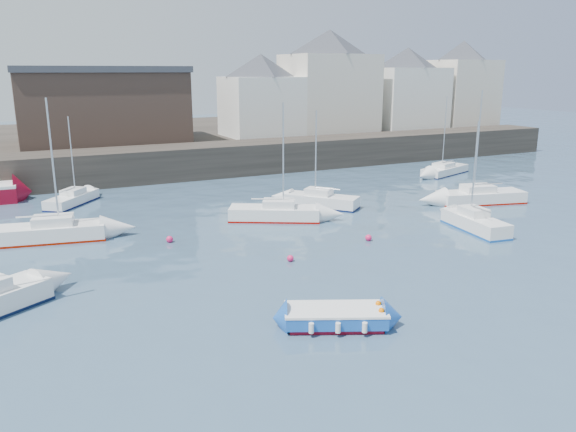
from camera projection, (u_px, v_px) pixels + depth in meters
name	position (u px, v px, depth m)	size (l,w,h in m)	color
water	(412.00, 315.00, 23.68)	(220.00, 220.00, 0.00)	#2D4760
quay_wall	(183.00, 162.00, 53.77)	(90.00, 5.00, 3.00)	#28231E
land_strip	(143.00, 142.00, 69.46)	(90.00, 32.00, 2.80)	#28231E
bldg_east_a	(329.00, 81.00, 66.48)	(13.36, 13.36, 11.80)	beige
bldg_east_b	(406.00, 88.00, 70.94)	(11.88, 11.88, 9.95)	white
bldg_east_c	(461.00, 83.00, 74.62)	(11.14, 11.14, 10.95)	beige
bldg_east_d	(261.00, 95.00, 62.60)	(11.14, 11.14, 8.95)	white
warehouse	(102.00, 105.00, 56.90)	(16.40, 10.40, 7.60)	#3D2D26
blue_dinghy	(335.00, 316.00, 22.49)	(4.45, 3.29, 0.78)	maroon
sailboat_b	(275.00, 213.00, 38.53)	(6.39, 4.69, 7.97)	white
sailboat_c	(475.00, 222.00, 36.03)	(2.37, 5.45, 6.94)	white
sailboat_d	(481.00, 196.00, 43.49)	(7.05, 3.71, 8.59)	white
sailboat_e	(49.00, 232.00, 33.82)	(6.87, 3.26, 8.49)	white
sailboat_f	(322.00, 200.00, 42.27)	(4.89, 5.37, 7.18)	white
sailboat_g	(445.00, 170.00, 55.48)	(6.35, 3.87, 7.66)	white
sailboat_h	(72.00, 199.00, 43.03)	(4.49, 5.09, 6.65)	white
buoy_near	(290.00, 261.00, 30.29)	(0.37, 0.37, 0.37)	#E71D5A
buoy_mid	(368.00, 241.00, 33.96)	(0.40, 0.40, 0.40)	#E71D5A
buoy_far	(170.00, 242.00, 33.65)	(0.41, 0.41, 0.41)	#E71D5A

